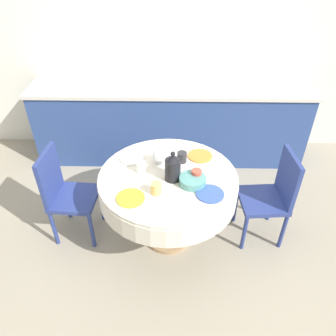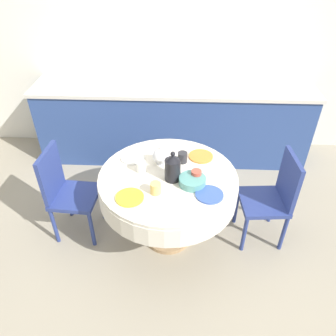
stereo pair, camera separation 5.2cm
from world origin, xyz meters
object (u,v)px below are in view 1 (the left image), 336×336
(chair_left, at_px, (272,194))
(chair_right, at_px, (65,191))
(coffee_carafe, at_px, (173,168))
(teapot, at_px, (160,156))

(chair_left, xyz_separation_m, chair_right, (-1.85, -0.00, 0.00))
(chair_right, xyz_separation_m, coffee_carafe, (0.96, -0.11, 0.36))
(teapot, bearing_deg, chair_left, -5.49)
(chair_left, relative_size, chair_right, 1.00)
(coffee_carafe, relative_size, teapot, 1.40)
(chair_right, bearing_deg, teapot, 100.83)
(coffee_carafe, bearing_deg, chair_left, 7.27)
(coffee_carafe, bearing_deg, teapot, 117.48)
(chair_left, bearing_deg, coffee_carafe, 92.83)
(teapot, bearing_deg, coffee_carafe, -62.52)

